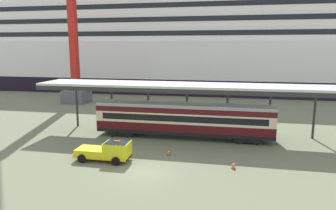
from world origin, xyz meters
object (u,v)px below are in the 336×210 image
Objects in this scene: train_carriage at (183,119)px; dockside_crane at (74,19)px; cruise_ship at (189,40)px; traffic_cone_mid at (169,152)px; service_truck at (108,151)px; traffic_cone_near at (234,165)px.

train_carriage is 0.41× the size of dockside_crane.
traffic_cone_mid is (4.62, -48.38, -12.00)m from cruise_ship.
traffic_cone_mid is at bearing -48.22° from dockside_crane.
train_carriage reaches higher than service_truck.
train_carriage reaches higher than traffic_cone_mid.
dockside_crane is at bearing 136.18° from traffic_cone_near.
service_truck is 11.59m from traffic_cone_near.
dockside_crane is at bearing 131.78° from traffic_cone_mid.
cruise_ship is at bearing 95.46° from traffic_cone_mid.
cruise_ship is 43.78m from train_carriage.
traffic_cone_near is at bearing -43.82° from dockside_crane.
cruise_ship is 7.44× the size of train_carriage.
train_carriage is at bearing -39.85° from dockside_crane.
traffic_cone_near reaches higher than traffic_cone_mid.
dockside_crane is at bearing 140.15° from train_carriage.
dockside_crane is (-29.17, 27.98, 15.32)m from traffic_cone_near.
service_truck is 5.97m from traffic_cone_mid.
service_truck reaches higher than traffic_cone_mid.
service_truck is at bearing -123.58° from train_carriage.
train_carriage is 10.40m from traffic_cone_near.
traffic_cone_near is at bearing -77.86° from cruise_ship.
train_carriage is at bearing -83.05° from cruise_ship.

